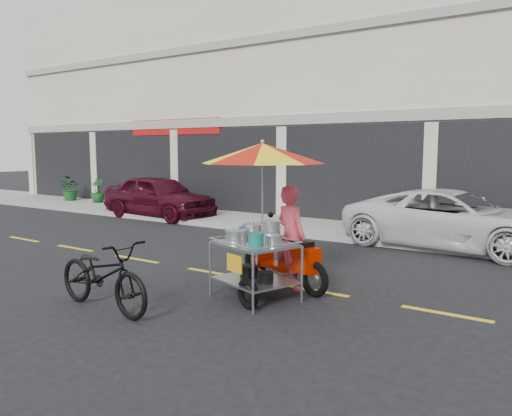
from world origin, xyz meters
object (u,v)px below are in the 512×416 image
Objects in this scene: near_bicycle at (103,275)px; food_vendor_rig at (271,198)px; white_pickup at (453,220)px; maroon_sedan at (159,196)px.

food_vendor_rig is at bearing -34.15° from near_bicycle.
food_vendor_rig reaches higher than near_bicycle.
food_vendor_rig reaches higher than white_pickup.
food_vendor_rig is (7.63, -5.28, 0.79)m from maroon_sedan.
near_bicycle is 2.62m from food_vendor_rig.
white_pickup is at bearing -87.26° from maroon_sedan.
white_pickup is at bearing 93.37° from food_vendor_rig.
maroon_sedan is 9.08m from white_pickup.
food_vendor_rig is at bearing 170.44° from white_pickup.
near_bicycle is (6.11, -7.17, -0.20)m from maroon_sedan.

